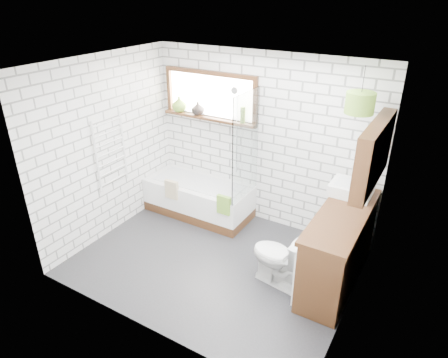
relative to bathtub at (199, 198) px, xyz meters
The scene contains 22 objects.
floor 1.31m from the bathtub, 47.12° to the right, with size 3.40×2.60×0.01m, color #242428.
ceiling 2.58m from the bathtub, 47.12° to the right, with size 3.40×2.60×0.01m, color white.
wall_back 1.37m from the bathtub, 22.77° to the left, with size 3.40×0.01×2.50m, color white.
wall_front 2.60m from the bathtub, 68.77° to the right, with size 3.40×0.01×2.50m, color white.
wall_left 1.60m from the bathtub, 131.58° to the right, with size 0.01×2.60×2.50m, color white.
wall_right 2.91m from the bathtub, 20.02° to the right, with size 0.01×2.60×2.50m, color white.
window 1.57m from the bathtub, 86.09° to the left, with size 1.52×0.16×0.68m, color #361E0F.
towel_radiator 1.54m from the bathtub, 130.00° to the right, with size 0.06×0.52×1.00m, color white.
mirror_cabinet 2.87m from the bathtub, ahead, with size 0.16×1.20×0.70m, color #361E0F.
shower_riser 1.23m from the bathtub, 34.22° to the left, with size 0.02×0.02×1.30m, color silver.
bathtub is the anchor object (origin of this frame).
shower_screen 1.29m from the bathtub, ahead, with size 0.02×0.72×1.50m, color white.
towel_green 0.80m from the bathtub, 28.38° to the right, with size 0.20×0.06×0.28m, color olive.
towel_beige 0.50m from the bathtub, 123.07° to the right, with size 0.22×0.06×0.29m, color tan.
vanity 2.36m from the bathtub, 11.33° to the right, with size 0.52×1.63×0.93m, color #361E0F.
basin 2.37m from the bathtub, ahead, with size 0.49×0.43×0.14m, color white.
tap 2.54m from the bathtub, ahead, with size 0.03×0.03×0.14m, color silver.
toilet 1.96m from the bathtub, 26.83° to the right, with size 0.72×0.41×0.73m, color white.
vase_olive 1.46m from the bathtub, 150.43° to the left, with size 0.22×0.22×0.23m, color olive.
vase_dark 1.36m from the bathtub, 120.23° to the left, with size 0.19×0.19×0.20m, color black.
bottle 1.48m from the bathtub, 26.60° to the left, with size 0.07×0.07×0.23m, color olive.
pendant 2.88m from the bathtub, ahead, with size 0.32×0.32×0.23m, color olive.
Camera 1 is at (2.25, -3.55, 3.25)m, focal length 32.00 mm.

